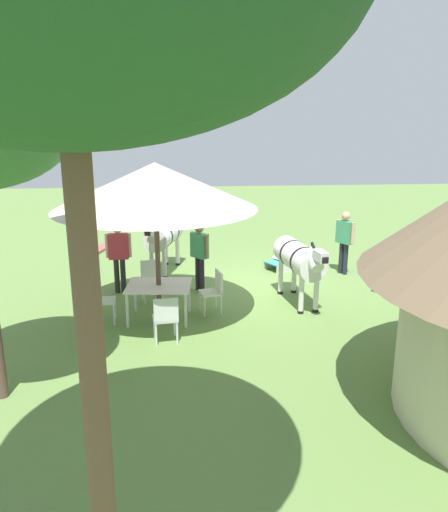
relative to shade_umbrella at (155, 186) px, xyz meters
The scene contains 15 objects.
ground_plane 3.86m from the shade_umbrella, 142.27° to the right, with size 36.00×36.00×0.00m, color olive.
shade_umbrella is the anchor object (origin of this frame).
patio_dining_table 2.07m from the shade_umbrella, 153.43° to the left, with size 1.34×1.10×0.74m.
patio_chair_near_lawn 2.49m from the shade_umbrella, 167.24° to the right, with size 0.51×0.52×0.90m.
patio_chair_near_hut 2.49m from the shade_umbrella, 79.19° to the right, with size 0.51×0.50×0.90m.
patio_chair_west_end 2.49m from the shade_umbrella, ahead, with size 0.45×0.47×0.90m.
patio_chair_east_end 2.49m from the shade_umbrella, 98.13° to the left, with size 0.50×0.48×0.90m.
guest_beside_umbrella 2.60m from the shade_umbrella, 59.80° to the right, with size 0.59×0.22×1.66m.
guest_behind_table 2.59m from the shade_umbrella, 117.64° to the right, with size 0.44×0.47×1.63m.
standing_watcher 5.66m from the shade_umbrella, 150.00° to the right, with size 0.41×0.52×1.65m.
striped_lounge_chair 5.10m from the shade_umbrella, 134.24° to the right, with size 0.95×0.86×0.67m.
zebra_nearest_camera 3.69m from the shade_umbrella, 90.05° to the right, with size 1.02×2.19×1.53m.
zebra_by_umbrella 3.53m from the shade_umbrella, 167.90° to the right, with size 0.86×2.33×1.55m.
zebra_toward_hut 5.89m from the shade_umbrella, behind, with size 1.54×1.76×1.55m.
brick_patio_kerb 6.63m from the shade_umbrella, 70.50° to the right, with size 2.80×0.36×0.08m, color #9C524A.
Camera 1 is at (1.65, 11.43, 4.04)m, focal length 35.64 mm.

